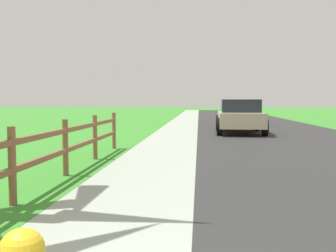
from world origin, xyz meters
TOP-DOWN VIEW (x-y plane):
  - ground_plane at (0.00, 25.00)m, footprint 120.00×120.00m
  - road_asphalt at (3.50, 27.00)m, footprint 7.00×66.00m
  - curb_concrete at (-3.00, 27.00)m, footprint 6.00×66.00m
  - grass_verge at (-4.50, 27.00)m, footprint 5.00×66.00m
  - rail_fence at (-2.52, 5.08)m, footprint 0.11×10.84m
  - parked_suv_beige at (1.91, 16.61)m, footprint 2.22×4.50m
  - parked_car_red at (2.57, 23.75)m, footprint 2.24×4.65m

SIDE VIEW (x-z plane):
  - ground_plane at x=0.00m, z-range 0.00..0.00m
  - road_asphalt at x=3.50m, z-range 0.00..0.01m
  - curb_concrete at x=-3.00m, z-range 0.00..0.01m
  - grass_verge at x=-4.50m, z-range 0.00..0.01m
  - rail_fence at x=-2.52m, z-range 0.09..1.20m
  - parked_car_red at x=2.57m, z-range 0.03..1.40m
  - parked_suv_beige at x=1.91m, z-range 0.01..1.54m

